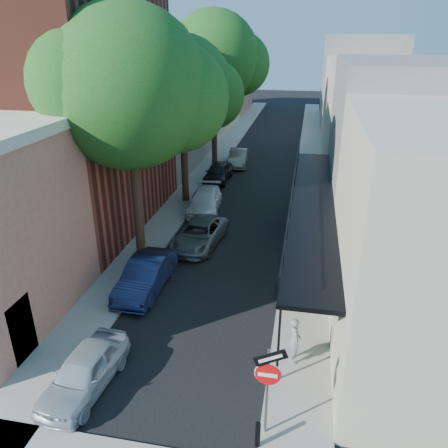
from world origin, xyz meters
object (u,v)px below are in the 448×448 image
at_px(bollard, 258,435).
at_px(parked_car_d, 205,201).
at_px(parked_car_b, 146,276).
at_px(pedestrian, 294,340).
at_px(oak_far, 220,59).
at_px(parked_car_e, 218,172).
at_px(parked_car_f, 238,158).
at_px(parked_car_c, 200,234).
at_px(parked_car_a, 84,371).
at_px(oak_mid, 189,89).
at_px(sign_post, 268,378).
at_px(oak_near, 140,91).

height_order(bollard, parked_car_d, parked_car_d).
xyz_separation_m(parked_car_b, pedestrian, (6.37, -3.41, 0.25)).
relative_size(bollard, oak_far, 0.07).
bearing_deg(parked_car_d, bollard, -77.61).
bearing_deg(pedestrian, parked_car_e, 4.60).
bearing_deg(parked_car_d, parked_car_f, 82.31).
distance_m(parked_car_b, pedestrian, 7.23).
bearing_deg(bollard, parked_car_c, 110.90).
bearing_deg(parked_car_a, pedestrian, 24.83).
relative_size(oak_mid, parked_car_c, 2.31).
xyz_separation_m(oak_mid, parked_car_a, (0.95, -16.54, -6.42)).
distance_m(sign_post, parked_car_f, 26.60).
relative_size(parked_car_f, pedestrian, 2.43).
bearing_deg(bollard, pedestrian, 77.55).
height_order(parked_car_a, parked_car_d, parked_car_d).
bearing_deg(parked_car_d, parked_car_b, -97.73).
distance_m(parked_car_a, parked_car_d, 15.07).
relative_size(parked_car_b, parked_car_d, 0.95).
bearing_deg(parked_car_f, pedestrian, -80.52).
relative_size(parked_car_e, parked_car_f, 1.01).
xyz_separation_m(parked_car_b, parked_car_e, (0.00, 15.22, -0.00)).
xyz_separation_m(oak_far, parked_car_e, (0.75, -4.65, -7.57)).
relative_size(sign_post, oak_near, 0.26).
height_order(parked_car_a, parked_car_e, parked_car_e).
bearing_deg(pedestrian, bollard, 153.27).
bearing_deg(sign_post, pedestrian, 78.53).
relative_size(sign_post, parked_car_d, 0.67).
relative_size(sign_post, parked_car_e, 0.73).
xyz_separation_m(oak_mid, parked_car_b, (0.82, -10.83, -6.36)).
bearing_deg(parked_car_d, parked_car_c, -85.52).
relative_size(bollard, parked_car_c, 0.18).
distance_m(bollard, oak_far, 28.58).
bearing_deg(parked_car_e, parked_car_d, -84.98).
bearing_deg(pedestrian, parked_car_d, 10.88).
height_order(parked_car_e, parked_car_f, parked_car_e).
bearing_deg(parked_car_f, parked_car_d, -96.39).
bearing_deg(parked_car_e, pedestrian, -69.75).
bearing_deg(sign_post, parked_car_e, 104.90).
xyz_separation_m(oak_far, pedestrian, (7.12, -23.28, -7.31)).
height_order(bollard, parked_car_b, parked_car_b).
bearing_deg(parked_car_f, oak_near, -99.40).
distance_m(oak_near, parked_car_a, 11.26).
xyz_separation_m(parked_car_c, parked_car_f, (-0.42, 15.04, 0.05)).
distance_m(parked_car_a, pedestrian, 6.66).
distance_m(oak_far, parked_car_a, 26.71).
bearing_deg(oak_far, parked_car_b, -87.83).
xyz_separation_m(sign_post, oak_near, (-6.53, 9.29, 5.84)).
bearing_deg(sign_post, parked_car_c, 112.41).
distance_m(parked_car_c, parked_car_e, 10.66).
bearing_deg(sign_post, oak_far, 103.91).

